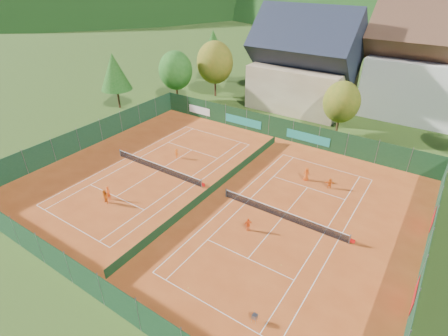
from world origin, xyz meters
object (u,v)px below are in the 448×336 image
player_left_mid (105,197)px  player_left_far (177,153)px  chalet (304,66)px  player_right_far_b (330,183)px  player_left_near (108,193)px  ball_hopper (255,316)px  player_right_near (248,225)px  player_right_far_a (306,174)px  hotel_block_a (441,71)px

player_left_mid → player_left_far: (-0.35, 11.45, -0.16)m
chalet → player_right_far_b: 26.57m
player_left_near → player_left_mid: size_ratio=0.95×
ball_hopper → player_right_near: (-5.17, 7.91, 0.12)m
player_right_far_a → player_right_far_b: bearing=144.8°
ball_hopper → player_left_near: player_left_near is taller
chalet → player_right_near: size_ratio=12.01×
chalet → hotel_block_a: 19.94m
chalet → hotel_block_a: (19.00, 6.00, 0.76)m
ball_hopper → hotel_block_a: bearing=84.4°
player_left_near → player_left_mid: player_left_mid is taller
hotel_block_a → player_right_far_b: (-6.03, -28.39, -6.78)m
player_left_near → ball_hopper: bearing=-28.4°
chalet → player_right_far_b: bearing=-59.9°
player_left_near → player_right_far_a: size_ratio=0.94×
chalet → player_right_far_a: bearing=-65.3°
player_left_far → player_right_far_a: bearing=-164.0°
hotel_block_a → player_left_mid: size_ratio=13.74×
ball_hopper → player_left_far: size_ratio=0.64×
player_left_near → player_right_far_b: 23.38m
player_left_mid → chalet: bearing=85.2°
player_left_mid → player_right_far_b: player_left_mid is taller
player_left_mid → player_left_far: bearing=94.3°
player_left_far → player_left_near: bearing=91.4°
ball_hopper → player_right_near: player_right_near is taller
ball_hopper → player_left_far: player_left_far is taller
player_left_mid → player_right_far_b: size_ratio=1.30×
player_left_near → player_left_mid: 0.78m
chalet → player_right_far_b: size_ratio=13.35×
player_right_far_a → hotel_block_a: bearing=-139.8°
ball_hopper → player_left_near: 20.05m
chalet → player_left_near: size_ratio=10.81×
chalet → player_left_near: (-5.25, -37.05, -5.88)m
ball_hopper → player_left_mid: size_ratio=0.51×
chalet → hotel_block_a: hotel_block_a is taller
hotel_block_a → player_left_near: size_ratio=14.41×
player_right_near → player_right_far_b: 11.57m
ball_hopper → player_left_mid: (-19.26, 3.49, 0.23)m
player_left_far → player_right_far_a: size_ratio=0.78×
ball_hopper → player_left_mid: 19.58m
player_left_mid → player_left_far: size_ratio=1.26×
player_right_near → player_right_far_a: (1.04, 11.06, 0.12)m
player_right_far_b → chalet: bearing=-87.0°
ball_hopper → player_right_far_a: bearing=102.3°
player_left_mid → player_right_far_b: 23.56m
chalet → player_left_mid: 38.51m
player_left_mid → player_right_far_a: 21.64m
player_right_near → player_right_far_a: bearing=36.0°
chalet → player_left_near: 37.88m
player_right_near → ball_hopper: bearing=-105.4°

